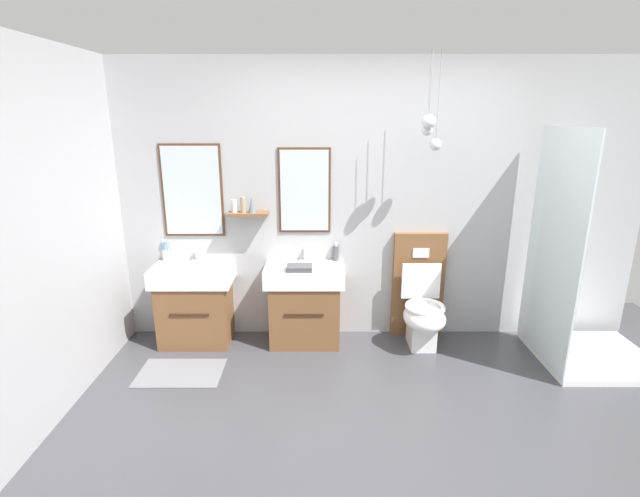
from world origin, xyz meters
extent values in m
cube|color=#3D3D42|center=(0.00, 0.00, -0.05)|extent=(6.03, 4.64, 0.10)
cube|color=#A8A8AA|center=(0.00, 1.66, 1.26)|extent=(4.83, 0.12, 2.51)
cube|color=#4C301E|center=(-1.64, 1.59, 1.38)|extent=(0.54, 0.02, 0.83)
cube|color=silver|center=(-1.64, 1.58, 1.38)|extent=(0.50, 0.01, 0.79)
cube|color=#4C301E|center=(-0.64, 1.59, 1.38)|extent=(0.47, 0.02, 0.76)
cube|color=silver|center=(-0.64, 1.58, 1.38)|extent=(0.43, 0.01, 0.72)
cube|color=brown|center=(-1.14, 1.52, 1.19)|extent=(0.36, 0.14, 0.02)
cylinder|color=silver|center=(-1.26, 1.52, 1.26)|extent=(0.05, 0.05, 0.11)
cylinder|color=gray|center=(-1.17, 1.51, 1.27)|extent=(0.05, 0.05, 0.14)
cone|color=slate|center=(-1.10, 1.51, 1.27)|extent=(0.06, 0.06, 0.14)
cylinder|color=gray|center=(0.36, 1.32, 2.24)|extent=(0.01, 0.01, 0.55)
sphere|color=silver|center=(0.36, 1.32, 1.91)|extent=(0.09, 0.09, 0.09)
cylinder|color=gray|center=(0.36, 1.26, 2.27)|extent=(0.01, 0.01, 0.48)
sphere|color=silver|center=(0.36, 1.26, 1.98)|extent=(0.11, 0.11, 0.11)
cylinder|color=gray|center=(0.45, 1.36, 2.18)|extent=(0.01, 0.01, 0.67)
sphere|color=silver|center=(0.45, 1.36, 1.80)|extent=(0.10, 0.10, 0.10)
cube|color=slate|center=(-1.64, 0.84, 0.01)|extent=(0.68, 0.44, 0.01)
cube|color=brown|center=(-1.64, 1.41, 0.29)|extent=(0.62, 0.43, 0.58)
cube|color=#342214|center=(-1.64, 1.20, 0.36)|extent=(0.34, 0.01, 0.02)
cube|color=white|center=(-1.64, 1.41, 0.66)|extent=(0.71, 0.45, 0.16)
cube|color=silver|center=(-1.64, 1.38, 0.72)|extent=(0.44, 0.25, 0.03)
cylinder|color=silver|center=(-1.64, 1.59, 0.79)|extent=(0.03, 0.03, 0.11)
cylinder|color=silver|center=(-1.64, 1.54, 0.84)|extent=(0.02, 0.11, 0.02)
cube|color=brown|center=(-0.64, 1.41, 0.29)|extent=(0.62, 0.43, 0.58)
cube|color=#342214|center=(-0.64, 1.20, 0.36)|extent=(0.34, 0.01, 0.02)
cube|color=white|center=(-0.64, 1.41, 0.66)|extent=(0.71, 0.45, 0.16)
cube|color=silver|center=(-0.64, 1.38, 0.72)|extent=(0.44, 0.25, 0.03)
cylinder|color=silver|center=(-0.64, 1.59, 0.79)|extent=(0.03, 0.03, 0.11)
cylinder|color=silver|center=(-0.64, 1.54, 0.84)|extent=(0.02, 0.11, 0.02)
cube|color=brown|center=(0.42, 1.59, 0.50)|extent=(0.48, 0.10, 1.00)
cube|color=silver|center=(0.42, 1.53, 0.82)|extent=(0.15, 0.01, 0.09)
cube|color=white|center=(0.42, 1.32, 0.17)|extent=(0.22, 0.30, 0.34)
ellipsoid|color=white|center=(0.42, 1.24, 0.32)|extent=(0.37, 0.46, 0.24)
torus|color=white|center=(0.42, 1.24, 0.42)|extent=(0.35, 0.35, 0.04)
cube|color=white|center=(0.42, 1.46, 0.57)|extent=(0.35, 0.03, 0.33)
cylinder|color=silver|center=(-1.91, 1.56, 0.79)|extent=(0.07, 0.07, 0.09)
cylinder|color=#2D84DB|center=(-1.89, 1.56, 0.84)|extent=(0.03, 0.04, 0.17)
cube|color=white|center=(-1.91, 1.57, 0.93)|extent=(0.02, 0.02, 0.03)
cylinder|color=#2D84DB|center=(-1.92, 1.56, 0.84)|extent=(0.03, 0.03, 0.16)
cube|color=white|center=(-1.93, 1.58, 0.92)|extent=(0.02, 0.02, 0.03)
cylinder|color=#4C4C51|center=(-0.35, 1.57, 0.81)|extent=(0.06, 0.06, 0.14)
cylinder|color=silver|center=(-0.35, 1.57, 0.89)|extent=(0.02, 0.02, 0.04)
cube|color=#47474C|center=(-0.68, 1.29, 0.76)|extent=(0.22, 0.16, 0.04)
cube|color=white|center=(1.86, 1.07, 0.03)|extent=(0.94, 0.86, 0.05)
cube|color=silver|center=(1.39, 1.07, 1.00)|extent=(0.02, 0.86, 1.90)
camera|label=1|loc=(-0.50, -2.53, 2.04)|focal=26.17mm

